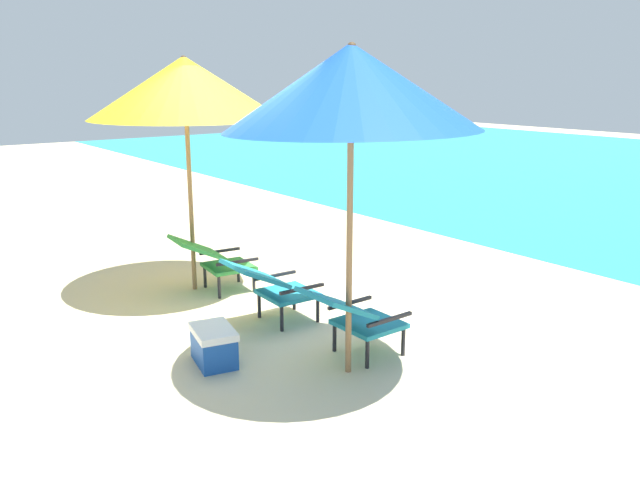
% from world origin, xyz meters
% --- Properties ---
extents(ground_plane, '(40.00, 40.00, 0.00)m').
position_xyz_m(ground_plane, '(0.00, 4.00, 0.00)').
color(ground_plane, beige).
extents(lounge_chair_left, '(0.63, 0.93, 0.68)m').
position_xyz_m(lounge_chair_left, '(-1.15, -0.33, 0.40)').
color(lounge_chair_left, '#338E3D').
rests_on(lounge_chair_left, ground_plane).
extents(lounge_chair_center, '(0.57, 0.90, 0.68)m').
position_xyz_m(lounge_chair_center, '(0.06, -0.32, 0.40)').
color(lounge_chair_center, teal).
rests_on(lounge_chair_center, ground_plane).
extents(lounge_chair_right, '(0.55, 0.88, 0.68)m').
position_xyz_m(lounge_chair_right, '(1.17, -0.22, 0.40)').
color(lounge_chair_right, teal).
rests_on(lounge_chair_right, ground_plane).
extents(beach_umbrella_left, '(2.92, 2.92, 2.60)m').
position_xyz_m(beach_umbrella_left, '(-1.39, -0.46, 2.27)').
color(beach_umbrella_left, olive).
rests_on(beach_umbrella_left, ground_plane).
extents(beach_umbrella_right, '(2.57, 2.56, 2.65)m').
position_xyz_m(beach_umbrella_right, '(1.34, -0.42, 2.31)').
color(beach_umbrella_right, olive).
rests_on(beach_umbrella_right, ground_plane).
extents(cooler_box, '(0.53, 0.41, 0.32)m').
position_xyz_m(cooler_box, '(0.53, -1.23, 0.16)').
color(cooler_box, '#194CA5').
rests_on(cooler_box, ground_plane).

